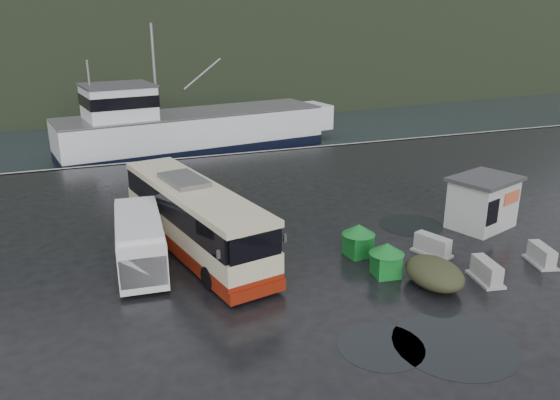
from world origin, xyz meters
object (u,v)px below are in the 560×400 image
object	(u,v)px
ticket_kiosk	(480,227)
jersey_barrier_c	(485,281)
waste_bin_right	(385,275)
jersey_barrier_a	(431,254)
dome_tent	(433,286)
waste_bin_left	(357,255)
coach_bus	(196,250)
white_van	(142,268)
fishing_trawler	(194,135)
jersey_barrier_b	(540,263)

from	to	relation	value
ticket_kiosk	jersey_barrier_c	size ratio (longest dim) A/B	1.95
waste_bin_right	jersey_barrier_a	xyz separation A→B (m)	(2.99, 1.12, 0.00)
dome_tent	jersey_barrier_c	bearing A→B (deg)	-9.35
waste_bin_left	coach_bus	bearing A→B (deg)	154.89
waste_bin_left	jersey_barrier_a	distance (m)	3.28
waste_bin_right	ticket_kiosk	bearing A→B (deg)	23.10
ticket_kiosk	waste_bin_right	bearing A→B (deg)	-175.89
white_van	fishing_trawler	bearing A→B (deg)	77.39
white_van	waste_bin_right	world-z (taller)	white_van
coach_bus	jersey_barrier_c	size ratio (longest dim) A/B	6.68
jersey_barrier_c	fishing_trawler	xyz separation A→B (m)	(-5.13, 31.24, 0.00)
dome_tent	jersey_barrier_b	distance (m)	5.44
waste_bin_right	dome_tent	distance (m)	1.91
white_van	waste_bin_right	xyz separation A→B (m)	(9.11, -4.15, 0.00)
jersey_barrier_c	fishing_trawler	world-z (taller)	fishing_trawler
ticket_kiosk	jersey_barrier_a	size ratio (longest dim) A/B	1.91
waste_bin_left	ticket_kiosk	bearing A→B (deg)	7.30
fishing_trawler	ticket_kiosk	bearing A→B (deg)	-80.77
waste_bin_left	jersey_barrier_c	world-z (taller)	waste_bin_left
jersey_barrier_c	waste_bin_right	bearing A→B (deg)	153.19
waste_bin_right	jersey_barrier_c	world-z (taller)	waste_bin_right
waste_bin_left	jersey_barrier_a	world-z (taller)	waste_bin_left
waste_bin_right	jersey_barrier_a	bearing A→B (deg)	20.47
waste_bin_right	jersey_barrier_c	distance (m)	3.90
dome_tent	jersey_barrier_b	xyz separation A→B (m)	(5.44, 0.12, 0.00)
jersey_barrier_b	jersey_barrier_c	size ratio (longest dim) A/B	0.95
ticket_kiosk	jersey_barrier_b	bearing A→B (deg)	-114.87
coach_bus	dome_tent	xyz separation A→B (m)	(7.94, -6.58, 0.00)
dome_tent	coach_bus	bearing A→B (deg)	140.35
jersey_barrier_a	waste_bin_left	bearing A→B (deg)	162.04
white_van	dome_tent	xyz separation A→B (m)	(10.41, -5.55, 0.00)
waste_bin_left	jersey_barrier_a	size ratio (longest dim) A/B	0.85
waste_bin_right	fishing_trawler	bearing A→B (deg)	93.20
waste_bin_right	jersey_barrier_a	size ratio (longest dim) A/B	0.83
coach_bus	jersey_barrier_c	world-z (taller)	coach_bus
white_van	jersey_barrier_b	size ratio (longest dim) A/B	3.47
fishing_trawler	jersey_barrier_b	bearing A→B (deg)	-84.01
jersey_barrier_b	dome_tent	bearing A→B (deg)	-178.79
waste_bin_right	dome_tent	size ratio (longest dim) A/B	0.52
jersey_barrier_b	fishing_trawler	distance (m)	31.89
ticket_kiosk	fishing_trawler	distance (m)	27.86
jersey_barrier_c	coach_bus	bearing A→B (deg)	145.57
jersey_barrier_b	fishing_trawler	xyz separation A→B (m)	(-8.38, 30.77, 0.00)
white_van	ticket_kiosk	distance (m)	16.33
fishing_trawler	waste_bin_left	bearing A→B (deg)	-96.06
coach_bus	jersey_barrier_c	xyz separation A→B (m)	(10.12, -6.94, 0.00)
fishing_trawler	coach_bus	bearing A→B (deg)	-110.86
coach_bus	waste_bin_right	distance (m)	8.42
dome_tent	white_van	bearing A→B (deg)	151.96
coach_bus	waste_bin_left	bearing A→B (deg)	-37.23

